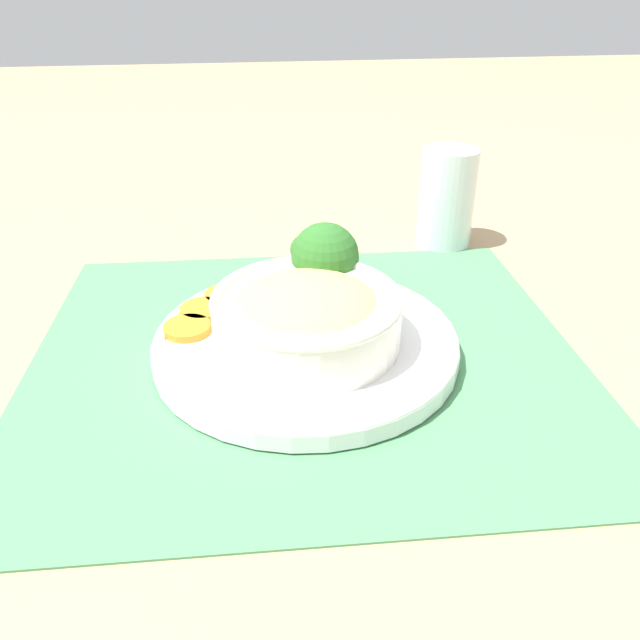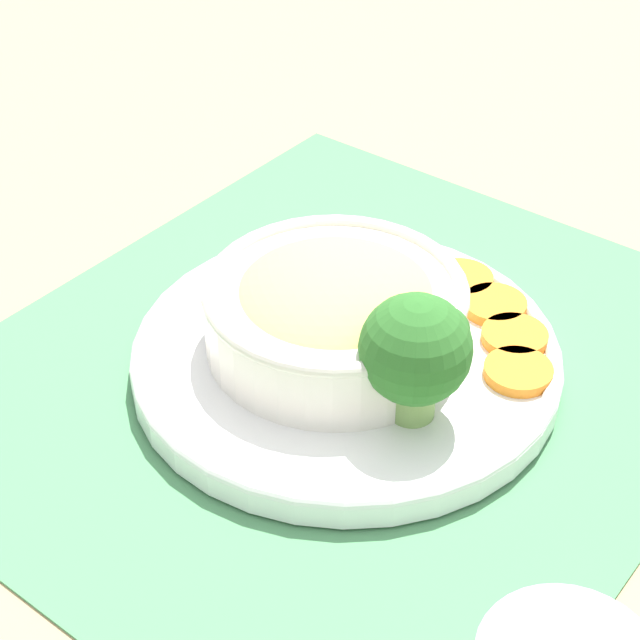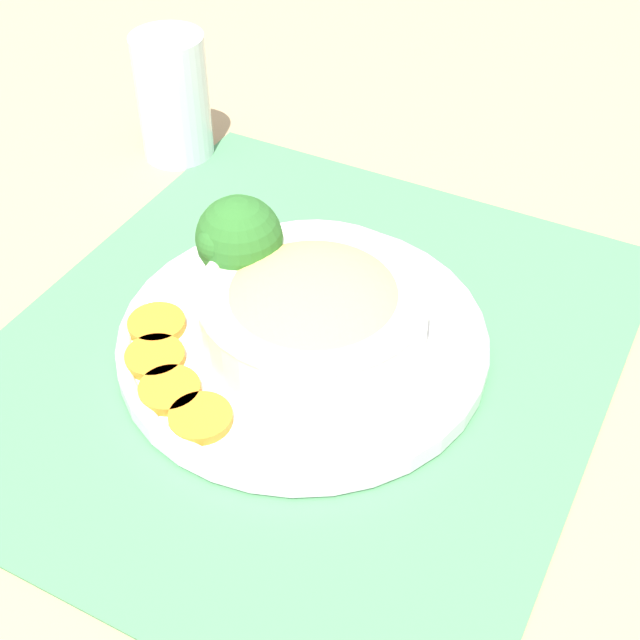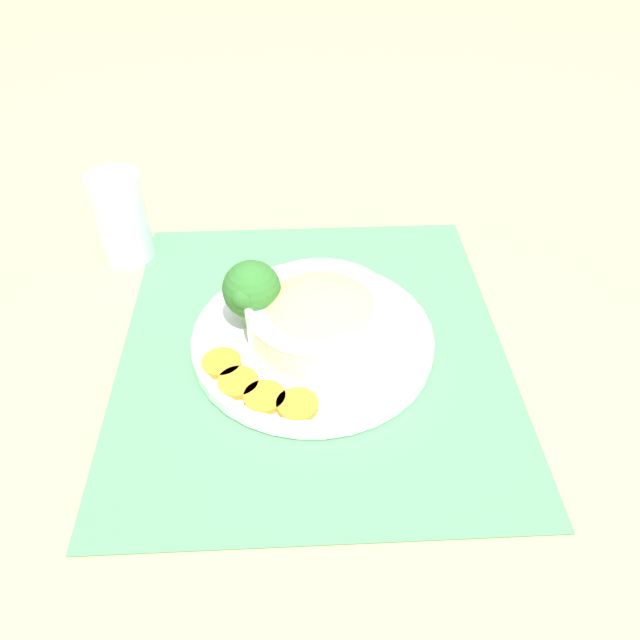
% 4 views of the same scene
% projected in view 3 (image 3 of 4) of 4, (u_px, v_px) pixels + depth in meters
% --- Properties ---
extents(ground_plane, '(4.00, 4.00, 0.00)m').
position_uv_depth(ground_plane, '(303.00, 352.00, 0.70)').
color(ground_plane, tan).
extents(placemat, '(0.53, 0.48, 0.00)m').
position_uv_depth(placemat, '(303.00, 350.00, 0.70)').
color(placemat, '#4C8C59').
rests_on(placemat, ground_plane).
extents(plate, '(0.29, 0.29, 0.02)m').
position_uv_depth(plate, '(303.00, 338.00, 0.69)').
color(plate, white).
rests_on(plate, placemat).
extents(bowl, '(0.17, 0.17, 0.06)m').
position_uv_depth(bowl, '(314.00, 308.00, 0.66)').
color(bowl, silver).
rests_on(bowl, plate).
extents(broccoli_floret, '(0.07, 0.07, 0.08)m').
position_uv_depth(broccoli_floret, '(239.00, 240.00, 0.69)').
color(broccoli_floret, '#759E51').
rests_on(broccoli_floret, plate).
extents(carrot_slice_near, '(0.04, 0.04, 0.01)m').
position_uv_depth(carrot_slice_near, '(157.00, 324.00, 0.69)').
color(carrot_slice_near, orange).
rests_on(carrot_slice_near, plate).
extents(carrot_slice_middle, '(0.04, 0.04, 0.01)m').
position_uv_depth(carrot_slice_middle, '(155.00, 357.00, 0.66)').
color(carrot_slice_middle, orange).
rests_on(carrot_slice_middle, plate).
extents(carrot_slice_far, '(0.04, 0.04, 0.01)m').
position_uv_depth(carrot_slice_far, '(170.00, 390.00, 0.64)').
color(carrot_slice_far, orange).
rests_on(carrot_slice_far, plate).
extents(carrot_slice_extra, '(0.04, 0.04, 0.01)m').
position_uv_depth(carrot_slice_extra, '(201.00, 418.00, 0.62)').
color(carrot_slice_extra, orange).
rests_on(carrot_slice_extra, plate).
extents(water_glass, '(0.07, 0.07, 0.13)m').
position_uv_depth(water_glass, '(174.00, 103.00, 0.88)').
color(water_glass, silver).
rests_on(water_glass, ground_plane).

